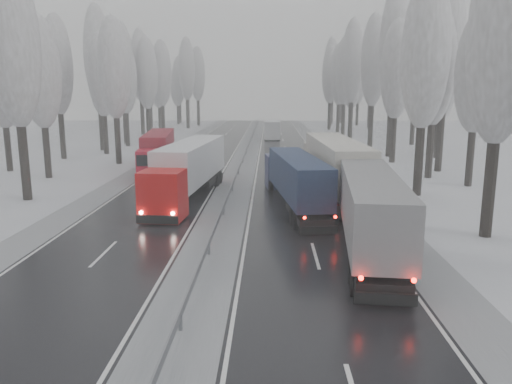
{
  "coord_description": "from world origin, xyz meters",
  "views": [
    {
      "loc": [
        2.95,
        -11.48,
        7.92
      ],
      "look_at": [
        2.2,
        16.94,
        2.2
      ],
      "focal_mm": 35.0,
      "sensor_mm": 36.0,
      "label": 1
    }
  ],
  "objects_px": {
    "box_truck_distant": "(273,130)",
    "truck_red_red": "(158,149)",
    "truck_cream_box": "(334,163)",
    "truck_grey_tarp": "(368,204)",
    "truck_blue_box": "(295,177)",
    "truck_red_white": "(189,167)"
  },
  "relations": [
    {
      "from": "box_truck_distant",
      "to": "truck_red_red",
      "type": "height_order",
      "value": "truck_red_red"
    },
    {
      "from": "box_truck_distant",
      "to": "truck_cream_box",
      "type": "bearing_deg",
      "value": -83.36
    },
    {
      "from": "box_truck_distant",
      "to": "truck_red_red",
      "type": "relative_size",
      "value": 0.55
    },
    {
      "from": "truck_grey_tarp",
      "to": "truck_cream_box",
      "type": "distance_m",
      "value": 12.99
    },
    {
      "from": "truck_grey_tarp",
      "to": "truck_red_red",
      "type": "bearing_deg",
      "value": 128.84
    },
    {
      "from": "truck_red_red",
      "to": "box_truck_distant",
      "type": "bearing_deg",
      "value": 64.67
    },
    {
      "from": "truck_red_red",
      "to": "truck_blue_box",
      "type": "bearing_deg",
      "value": -57.41
    },
    {
      "from": "box_truck_distant",
      "to": "truck_blue_box",
      "type": "bearing_deg",
      "value": -87.19
    },
    {
      "from": "box_truck_distant",
      "to": "truck_red_white",
      "type": "xyz_separation_m",
      "value": [
        -6.54,
        -48.92,
        0.85
      ]
    },
    {
      "from": "truck_red_white",
      "to": "truck_cream_box",
      "type": "bearing_deg",
      "value": 10.61
    },
    {
      "from": "truck_grey_tarp",
      "to": "truck_red_red",
      "type": "distance_m",
      "value": 29.67
    },
    {
      "from": "box_truck_distant",
      "to": "truck_red_white",
      "type": "distance_m",
      "value": 49.37
    },
    {
      "from": "truck_grey_tarp",
      "to": "box_truck_distant",
      "type": "relative_size",
      "value": 1.87
    },
    {
      "from": "truck_grey_tarp",
      "to": "truck_red_white",
      "type": "bearing_deg",
      "value": 138.54
    },
    {
      "from": "truck_grey_tarp",
      "to": "truck_red_white",
      "type": "height_order",
      "value": "truck_red_white"
    },
    {
      "from": "truck_blue_box",
      "to": "truck_red_white",
      "type": "height_order",
      "value": "truck_red_white"
    },
    {
      "from": "truck_grey_tarp",
      "to": "truck_blue_box",
      "type": "relative_size",
      "value": 1.08
    },
    {
      "from": "truck_cream_box",
      "to": "box_truck_distant",
      "type": "bearing_deg",
      "value": 92.46
    },
    {
      "from": "truck_grey_tarp",
      "to": "box_truck_distant",
      "type": "height_order",
      "value": "truck_grey_tarp"
    },
    {
      "from": "truck_blue_box",
      "to": "box_truck_distant",
      "type": "height_order",
      "value": "truck_blue_box"
    },
    {
      "from": "truck_cream_box",
      "to": "truck_red_red",
      "type": "bearing_deg",
      "value": 140.84
    },
    {
      "from": "truck_blue_box",
      "to": "truck_red_white",
      "type": "distance_m",
      "value": 8.16
    }
  ]
}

